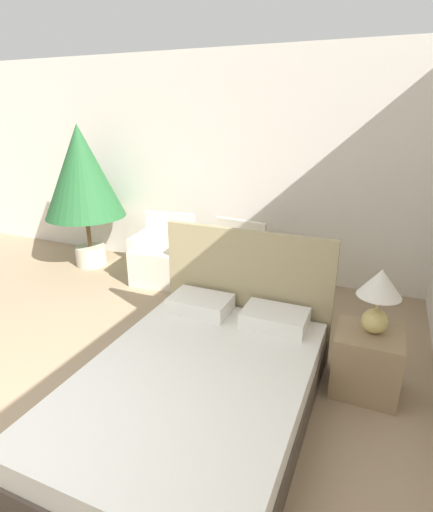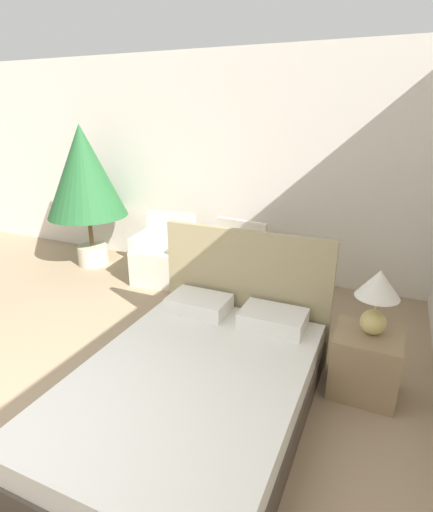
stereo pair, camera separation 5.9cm
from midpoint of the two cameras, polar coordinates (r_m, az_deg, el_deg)
The scene contains 8 objects.
wall_back at distance 5.47m, azimuth 1.56°, elevation 12.53°, with size 10.00×0.06×2.90m.
bed at distance 3.10m, azimuth -3.03°, elevation -18.14°, with size 1.58×2.25×1.18m.
armchair_near_window_left at distance 5.39m, azimuth -7.96°, elevation -0.54°, with size 0.77×0.73×0.87m.
armchair_near_window_right at distance 4.99m, azimuth 1.52°, elevation -2.06°, with size 0.78×0.74×0.87m.
potted_palm at distance 5.94m, azimuth -18.94°, elevation 10.94°, with size 1.11×1.11×2.01m.
nightstand at distance 3.52m, azimuth 20.17°, elevation -14.03°, with size 0.51×0.47×0.53m.
table_lamp at distance 3.26m, azimuth 21.73°, elevation -4.85°, with size 0.33×0.33×0.53m.
side_table at distance 5.20m, azimuth -3.35°, elevation -1.90°, with size 0.34×0.34×0.45m.
Camera 1 is at (1.97, -0.86, 2.16)m, focal length 28.00 mm.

